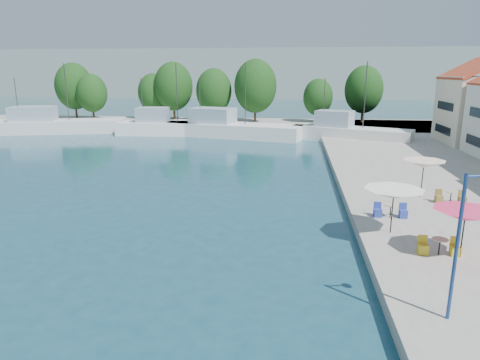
# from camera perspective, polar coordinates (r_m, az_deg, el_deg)

# --- Properties ---
(quay_far) EXTENTS (90.00, 16.00, 0.60)m
(quay_far) POSITION_cam_1_polar(r_m,az_deg,el_deg) (69.38, -1.58, 7.36)
(quay_far) COLOR gray
(quay_far) RESTS_ON ground
(hill_west) EXTENTS (180.00, 40.00, 16.00)m
(hill_west) POSITION_cam_1_polar(r_m,az_deg,el_deg) (164.33, -4.34, 14.00)
(hill_west) COLOR gray
(hill_west) RESTS_ON ground
(hill_east) EXTENTS (140.00, 40.00, 12.00)m
(hill_east) POSITION_cam_1_polar(r_m,az_deg,el_deg) (184.93, 19.39, 12.66)
(hill_east) COLOR gray
(hill_east) RESTS_ON ground
(trawler_01) EXTENTS (20.19, 9.92, 10.20)m
(trawler_01) POSITION_cam_1_polar(r_m,az_deg,el_deg) (68.16, -23.79, 6.69)
(trawler_01) COLOR silver
(trawler_01) RESTS_ON ground
(trawler_02) EXTENTS (14.29, 4.45, 10.20)m
(trawler_02) POSITION_cam_1_polar(r_m,az_deg,el_deg) (61.20, -9.90, 6.96)
(trawler_02) COLOR white
(trawler_02) RESTS_ON ground
(trawler_03) EXTENTS (19.69, 9.31, 10.20)m
(trawler_03) POSITION_cam_1_polar(r_m,az_deg,el_deg) (58.66, -1.52, 6.85)
(trawler_03) COLOR white
(trawler_03) RESTS_ON ground
(trawler_04) EXTENTS (15.06, 9.21, 10.20)m
(trawler_04) POSITION_cam_1_polar(r_m,az_deg,el_deg) (56.21, 14.16, 6.11)
(trawler_04) COLOR silver
(trawler_04) RESTS_ON ground
(tree_01) EXTENTS (6.46, 6.46, 9.56)m
(tree_01) POSITION_cam_1_polar(r_m,az_deg,el_deg) (82.17, -21.26, 11.57)
(tree_01) COLOR #3F2B19
(tree_01) RESTS_ON quay_far
(tree_02) EXTENTS (5.18, 5.18, 7.67)m
(tree_02) POSITION_cam_1_polar(r_m,az_deg,el_deg) (79.16, -19.15, 10.88)
(tree_02) COLOR #3F2B19
(tree_02) RESTS_ON quay_far
(tree_03) EXTENTS (5.24, 5.24, 7.76)m
(tree_03) POSITION_cam_1_polar(r_m,az_deg,el_deg) (76.90, -11.49, 11.34)
(tree_03) COLOR #3F2B19
(tree_03) RESTS_ON quay_far
(tree_04) EXTENTS (6.53, 6.53, 9.67)m
(tree_04) POSITION_cam_1_polar(r_m,az_deg,el_deg) (75.08, -8.87, 12.23)
(tree_04) COLOR #3F2B19
(tree_04) RESTS_ON quay_far
(tree_05) EXTENTS (5.79, 5.79, 8.58)m
(tree_05) POSITION_cam_1_polar(r_m,az_deg,el_deg) (70.98, -3.50, 11.75)
(tree_05) COLOR #3F2B19
(tree_05) RESTS_ON quay_far
(tree_06) EXTENTS (6.75, 6.75, 10.00)m
(tree_06) POSITION_cam_1_polar(r_m,az_deg,el_deg) (69.60, 2.06, 12.39)
(tree_06) COLOR #3F2B19
(tree_06) RESTS_ON quay_far
(tree_07) EXTENTS (4.71, 4.71, 6.97)m
(tree_07) POSITION_cam_1_polar(r_m,az_deg,el_deg) (71.15, 10.35, 10.81)
(tree_07) COLOR #3F2B19
(tree_07) RESTS_ON quay_far
(tree_08) EXTENTS (6.09, 6.09, 9.02)m
(tree_08) POSITION_cam_1_polar(r_m,az_deg,el_deg) (73.24, 16.17, 11.51)
(tree_08) COLOR #3F2B19
(tree_08) RESTS_ON quay_far
(umbrella_pink) EXTENTS (2.76, 2.76, 2.22)m
(umbrella_pink) POSITION_cam_1_polar(r_m,az_deg,el_deg) (21.01, 27.84, -4.19)
(umbrella_pink) COLOR black
(umbrella_pink) RESTS_ON quay_right
(umbrella_white) EXTENTS (3.01, 3.01, 2.32)m
(umbrella_white) POSITION_cam_1_polar(r_m,az_deg,el_deg) (22.81, 19.82, -1.73)
(umbrella_white) COLOR black
(umbrella_white) RESTS_ON quay_right
(umbrella_cream) EXTENTS (2.72, 2.72, 2.45)m
(umbrella_cream) POSITION_cam_1_polar(r_m,az_deg,el_deg) (30.22, 23.31, 1.98)
(umbrella_cream) COLOR black
(umbrella_cream) RESTS_ON quay_right
(cafe_table_01) EXTENTS (1.82, 0.70, 0.76)m
(cafe_table_01) POSITION_cam_1_polar(r_m,az_deg,el_deg) (21.44, 25.02, -8.31)
(cafe_table_01) COLOR black
(cafe_table_01) RESTS_ON quay_right
(cafe_table_02) EXTENTS (1.82, 0.70, 0.76)m
(cafe_table_02) POSITION_cam_1_polar(r_m,az_deg,el_deg) (25.68, 19.41, -4.11)
(cafe_table_02) COLOR black
(cafe_table_02) RESTS_ON quay_right
(cafe_table_03) EXTENTS (1.82, 0.70, 0.76)m
(cafe_table_03) POSITION_cam_1_polar(r_m,az_deg,el_deg) (29.90, 26.26, -2.25)
(cafe_table_03) COLOR black
(cafe_table_03) RESTS_ON quay_right
(street_lamp) EXTENTS (1.02, 0.40, 5.03)m
(street_lamp) POSITION_cam_1_polar(r_m,az_deg,el_deg) (15.36, 28.34, -4.69)
(street_lamp) COLOR navy
(street_lamp) RESTS_ON quay_right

